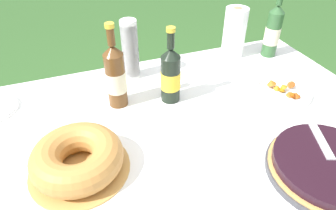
# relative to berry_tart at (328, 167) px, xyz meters

# --- Properties ---
(garden_table) EXTENTS (1.60, 1.24, 0.70)m
(garden_table) POSITION_rel_berry_tart_xyz_m (-0.33, 0.26, -0.09)
(garden_table) COLOR #A87A47
(garden_table) RESTS_ON ground_plane
(tablecloth) EXTENTS (1.61, 1.25, 0.10)m
(tablecloth) POSITION_rel_berry_tart_xyz_m (-0.33, 0.26, -0.04)
(tablecloth) COLOR white
(tablecloth) RESTS_ON garden_table
(berry_tart) EXTENTS (0.36, 0.36, 0.06)m
(berry_tart) POSITION_rel_berry_tart_xyz_m (0.00, 0.00, 0.00)
(berry_tart) COLOR #38383D
(berry_tart) RESTS_ON tablecloth
(serving_knife) EXTENTS (0.17, 0.36, 0.01)m
(serving_knife) POSITION_rel_berry_tart_xyz_m (-0.01, -0.03, 0.04)
(serving_knife) COLOR silver
(serving_knife) RESTS_ON berry_tart
(bundt_cake) EXTENTS (0.31, 0.31, 0.10)m
(bundt_cake) POSITION_rel_berry_tart_xyz_m (-0.71, 0.28, 0.02)
(bundt_cake) COLOR tan
(bundt_cake) RESTS_ON tablecloth
(cup_stack) EXTENTS (0.07, 0.07, 0.27)m
(cup_stack) POSITION_rel_berry_tart_xyz_m (-0.41, 0.76, 0.10)
(cup_stack) COLOR white
(cup_stack) RESTS_ON tablecloth
(cider_bottle_green) EXTENTS (0.07, 0.07, 0.34)m
(cider_bottle_green) POSITION_rel_berry_tart_xyz_m (0.30, 0.72, 0.10)
(cider_bottle_green) COLOR #2D562D
(cider_bottle_green) RESTS_ON tablecloth
(cider_bottle_amber) EXTENTS (0.08, 0.08, 0.34)m
(cider_bottle_amber) POSITION_rel_berry_tart_xyz_m (-0.51, 0.58, 0.10)
(cider_bottle_amber) COLOR brown
(cider_bottle_amber) RESTS_ON tablecloth
(juice_bottle_red) EXTENTS (0.08, 0.08, 0.31)m
(juice_bottle_red) POSITION_rel_berry_tart_xyz_m (-0.31, 0.53, 0.09)
(juice_bottle_red) COLOR black
(juice_bottle_red) RESTS_ON tablecloth
(snack_plate_right) EXTENTS (0.23, 0.23, 0.06)m
(snack_plate_right) POSITION_rel_berry_tart_xyz_m (0.16, 0.40, -0.02)
(snack_plate_right) COLOR white
(snack_plate_right) RESTS_ON tablecloth
(paper_towel_roll) EXTENTS (0.11, 0.11, 0.24)m
(paper_towel_roll) POSITION_rel_berry_tart_xyz_m (0.13, 0.79, 0.09)
(paper_towel_roll) COLOR white
(paper_towel_roll) RESTS_ON tablecloth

